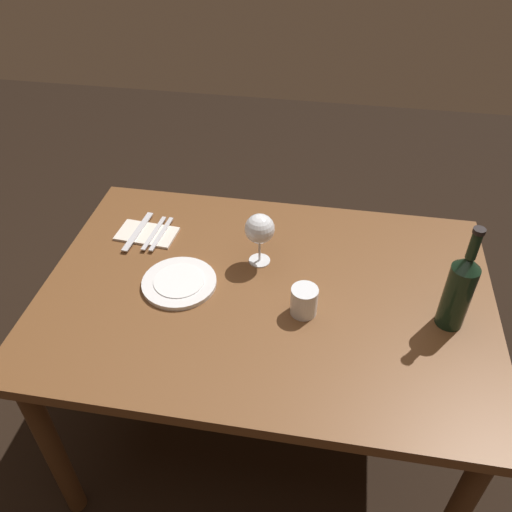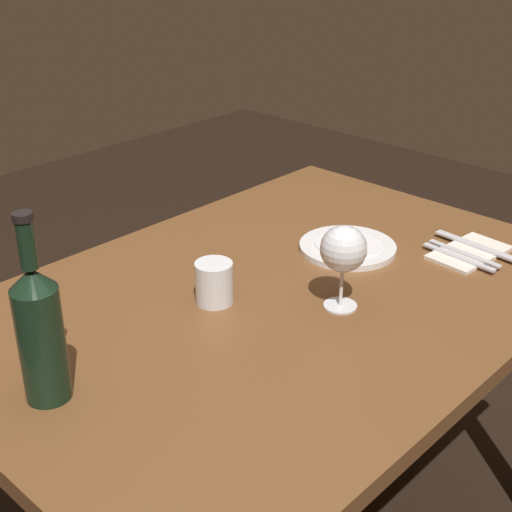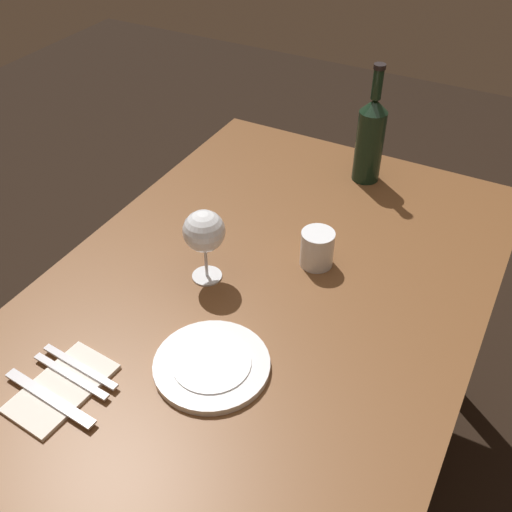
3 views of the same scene
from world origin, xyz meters
The scene contains 10 objects.
ground_plane centered at (0.00, 0.00, 0.00)m, with size 6.00×6.00×0.00m, color black.
dining_table centered at (0.00, 0.00, 0.65)m, with size 1.30×0.90×0.74m.
wine_glass_left centered at (0.04, -0.13, 0.86)m, with size 0.09×0.09×0.17m.
wine_bottle centered at (-0.51, 0.04, 0.86)m, with size 0.07×0.07×0.32m.
water_tumbler centered at (-0.11, 0.07, 0.78)m, with size 0.07×0.07×0.09m.
dinner_plate centered at (0.26, 0.02, 0.75)m, with size 0.22×0.22×0.02m.
folded_napkin centered at (0.43, -0.19, 0.74)m, with size 0.20×0.13×0.01m.
fork_inner centered at (0.40, -0.19, 0.75)m, with size 0.03×0.18×0.00m.
fork_outer centered at (0.38, -0.19, 0.75)m, with size 0.03×0.18×0.00m.
table_knife centered at (0.46, -0.19, 0.75)m, with size 0.04×0.21×0.00m.
Camera 1 is at (-0.16, 1.09, 1.81)m, focal length 37.08 mm.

